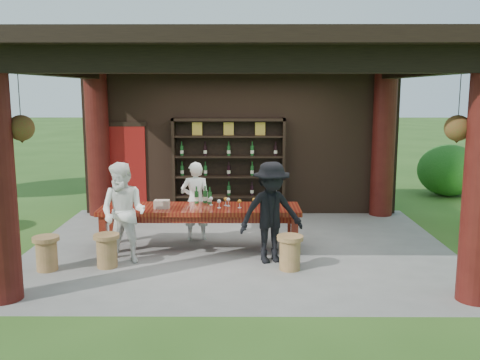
{
  "coord_description": "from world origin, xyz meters",
  "views": [
    {
      "loc": [
        0.05,
        -9.18,
        2.77
      ],
      "look_at": [
        0.0,
        0.4,
        1.15
      ],
      "focal_mm": 40.0,
      "sensor_mm": 36.0,
      "label": 1
    }
  ],
  "objects_px": {
    "stool_near_left": "(107,250)",
    "stool_near_right": "(290,252)",
    "tasting_table": "(200,213)",
    "host": "(196,201)",
    "wine_shelf": "(229,167)",
    "stool_far_left": "(47,252)",
    "guest_man": "(271,213)",
    "guest_woman": "(123,213)",
    "napkin_basket": "(162,204)"
  },
  "relations": [
    {
      "from": "tasting_table",
      "to": "stool_near_right",
      "type": "xyz_separation_m",
      "value": [
        1.48,
        -1.12,
        -0.35
      ]
    },
    {
      "from": "tasting_table",
      "to": "stool_near_right",
      "type": "bearing_deg",
      "value": -37.2
    },
    {
      "from": "stool_near_left",
      "to": "guest_woman",
      "type": "bearing_deg",
      "value": 50.48
    },
    {
      "from": "stool_near_left",
      "to": "stool_near_right",
      "type": "relative_size",
      "value": 0.98
    },
    {
      "from": "wine_shelf",
      "to": "napkin_basket",
      "type": "height_order",
      "value": "wine_shelf"
    },
    {
      "from": "host",
      "to": "guest_woman",
      "type": "relative_size",
      "value": 0.9
    },
    {
      "from": "stool_near_right",
      "to": "guest_woman",
      "type": "height_order",
      "value": "guest_woman"
    },
    {
      "from": "host",
      "to": "napkin_basket",
      "type": "xyz_separation_m",
      "value": [
        -0.53,
        -0.68,
        0.09
      ]
    },
    {
      "from": "host",
      "to": "guest_man",
      "type": "relative_size",
      "value": 0.89
    },
    {
      "from": "stool_near_left",
      "to": "guest_woman",
      "type": "relative_size",
      "value": 0.33
    },
    {
      "from": "tasting_table",
      "to": "guest_woman",
      "type": "relative_size",
      "value": 2.13
    },
    {
      "from": "stool_near_right",
      "to": "guest_woman",
      "type": "xyz_separation_m",
      "value": [
        -2.66,
        0.37,
        0.53
      ]
    },
    {
      "from": "wine_shelf",
      "to": "guest_woman",
      "type": "height_order",
      "value": "wine_shelf"
    },
    {
      "from": "wine_shelf",
      "to": "host",
      "type": "bearing_deg",
      "value": -106.29
    },
    {
      "from": "wine_shelf",
      "to": "tasting_table",
      "type": "relative_size",
      "value": 0.71
    },
    {
      "from": "stool_far_left",
      "to": "wine_shelf",
      "type": "bearing_deg",
      "value": 53.45
    },
    {
      "from": "tasting_table",
      "to": "stool_near_right",
      "type": "distance_m",
      "value": 1.89
    },
    {
      "from": "tasting_table",
      "to": "stool_near_left",
      "type": "relative_size",
      "value": 6.54
    },
    {
      "from": "wine_shelf",
      "to": "host",
      "type": "xyz_separation_m",
      "value": [
        -0.57,
        -1.93,
        -0.35
      ]
    },
    {
      "from": "host",
      "to": "tasting_table",
      "type": "bearing_deg",
      "value": 100.18
    },
    {
      "from": "host",
      "to": "stool_near_right",
      "type": "bearing_deg",
      "value": 131.05
    },
    {
      "from": "tasting_table",
      "to": "napkin_basket",
      "type": "distance_m",
      "value": 0.69
    },
    {
      "from": "tasting_table",
      "to": "guest_woman",
      "type": "distance_m",
      "value": 1.41
    },
    {
      "from": "stool_near_left",
      "to": "host",
      "type": "distance_m",
      "value": 2.09
    },
    {
      "from": "guest_man",
      "to": "stool_near_left",
      "type": "bearing_deg",
      "value": 168.78
    },
    {
      "from": "wine_shelf",
      "to": "tasting_table",
      "type": "bearing_deg",
      "value": -99.88
    },
    {
      "from": "stool_near_right",
      "to": "napkin_basket",
      "type": "relative_size",
      "value": 2.09
    },
    {
      "from": "stool_near_right",
      "to": "wine_shelf",
      "type": "bearing_deg",
      "value": 106.03
    },
    {
      "from": "stool_near_right",
      "to": "guest_man",
      "type": "xyz_separation_m",
      "value": [
        -0.28,
        0.38,
        0.53
      ]
    },
    {
      "from": "wine_shelf",
      "to": "stool_near_left",
      "type": "xyz_separation_m",
      "value": [
        -1.84,
        -3.53,
        -0.8
      ]
    },
    {
      "from": "stool_far_left",
      "to": "guest_man",
      "type": "xyz_separation_m",
      "value": [
        3.5,
        0.44,
        0.54
      ]
    },
    {
      "from": "host",
      "to": "stool_far_left",
      "type": "bearing_deg",
      "value": 36.55
    },
    {
      "from": "guest_woman",
      "to": "napkin_basket",
      "type": "height_order",
      "value": "guest_woman"
    },
    {
      "from": "stool_near_right",
      "to": "guest_man",
      "type": "distance_m",
      "value": 0.71
    },
    {
      "from": "guest_man",
      "to": "napkin_basket",
      "type": "xyz_separation_m",
      "value": [
        -1.86,
        0.64,
        -0.0
      ]
    },
    {
      "from": "wine_shelf",
      "to": "guest_man",
      "type": "height_order",
      "value": "wine_shelf"
    },
    {
      "from": "stool_near_right",
      "to": "guest_woman",
      "type": "bearing_deg",
      "value": 171.99
    },
    {
      "from": "host",
      "to": "wine_shelf",
      "type": "bearing_deg",
      "value": -108.69
    },
    {
      "from": "napkin_basket",
      "to": "stool_near_right",
      "type": "bearing_deg",
      "value": -25.59
    },
    {
      "from": "tasting_table",
      "to": "stool_near_left",
      "type": "bearing_deg",
      "value": -143.87
    },
    {
      "from": "wine_shelf",
      "to": "guest_man",
      "type": "bearing_deg",
      "value": -76.72
    },
    {
      "from": "stool_near_left",
      "to": "napkin_basket",
      "type": "relative_size",
      "value": 2.05
    },
    {
      "from": "wine_shelf",
      "to": "tasting_table",
      "type": "distance_m",
      "value": 2.59
    },
    {
      "from": "guest_woman",
      "to": "stool_far_left",
      "type": "bearing_deg",
      "value": -143.14
    },
    {
      "from": "stool_far_left",
      "to": "guest_man",
      "type": "relative_size",
      "value": 0.33
    },
    {
      "from": "stool_near_left",
      "to": "stool_far_left",
      "type": "height_order",
      "value": "stool_far_left"
    },
    {
      "from": "stool_near_left",
      "to": "stool_near_right",
      "type": "distance_m",
      "value": 2.88
    },
    {
      "from": "stool_near_right",
      "to": "stool_far_left",
      "type": "bearing_deg",
      "value": -179.21
    },
    {
      "from": "wine_shelf",
      "to": "stool_far_left",
      "type": "xyz_separation_m",
      "value": [
        -2.73,
        -3.69,
        -0.8
      ]
    },
    {
      "from": "stool_far_left",
      "to": "guest_man",
      "type": "height_order",
      "value": "guest_man"
    }
  ]
}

